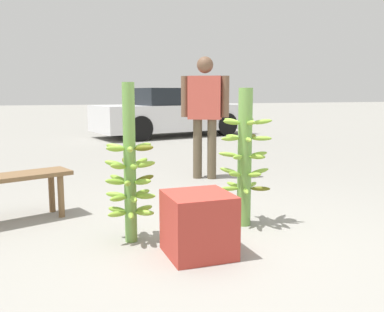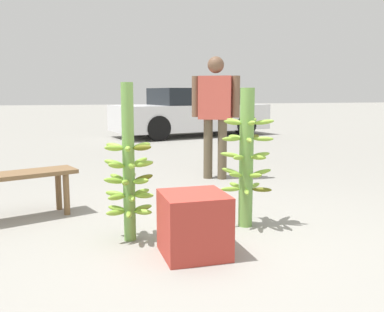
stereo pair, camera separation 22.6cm
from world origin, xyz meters
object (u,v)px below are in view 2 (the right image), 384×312
(banana_stalk_center, at_px, (246,158))
(produce_crate, at_px, (194,224))
(parked_car, at_px, (192,113))
(vendor_person, at_px, (215,107))
(market_bench, at_px, (4,182))
(banana_stalk_left, at_px, (129,171))

(banana_stalk_center, height_order, produce_crate, banana_stalk_center)
(parked_car, height_order, produce_crate, parked_car)
(banana_stalk_center, bearing_deg, parked_car, 77.37)
(vendor_person, relative_size, market_bench, 1.25)
(market_bench, xyz_separation_m, parked_car, (3.92, 7.26, 0.27))
(banana_stalk_left, distance_m, parked_car, 8.60)
(banana_stalk_left, xyz_separation_m, banana_stalk_center, (1.06, 0.09, 0.05))
(banana_stalk_center, distance_m, produce_crate, 0.93)
(market_bench, height_order, parked_car, parked_car)
(vendor_person, xyz_separation_m, market_bench, (-2.56, -1.37, -0.63))
(banana_stalk_left, height_order, produce_crate, banana_stalk_left)
(vendor_person, bearing_deg, market_bench, -121.72)
(banana_stalk_center, bearing_deg, vendor_person, 78.18)
(banana_stalk_left, distance_m, market_bench, 1.37)
(parked_car, bearing_deg, banana_stalk_left, 148.65)
(banana_stalk_center, distance_m, parked_car, 8.22)
(vendor_person, xyz_separation_m, produce_crate, (-1.09, -2.67, -0.77))
(banana_stalk_center, relative_size, vendor_person, 0.74)
(banana_stalk_left, xyz_separation_m, vendor_person, (1.51, 2.22, 0.42))
(parked_car, bearing_deg, vendor_person, 155.17)
(vendor_person, bearing_deg, produce_crate, -82.08)
(banana_stalk_center, relative_size, produce_crate, 2.65)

